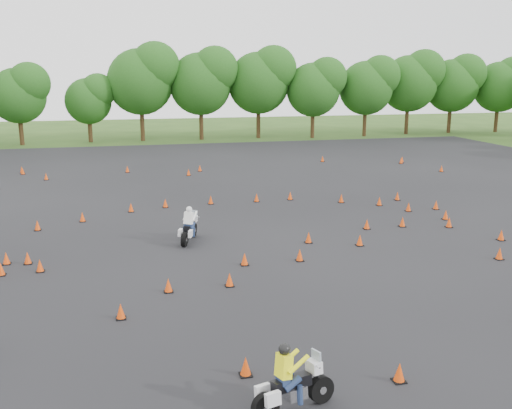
% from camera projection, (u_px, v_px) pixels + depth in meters
% --- Properties ---
extents(ground, '(140.00, 140.00, 0.00)m').
position_uv_depth(ground, '(280.00, 257.00, 22.42)').
color(ground, '#2D5119').
rests_on(ground, ground).
extents(asphalt_pad, '(62.00, 62.00, 0.00)m').
position_uv_depth(asphalt_pad, '(247.00, 219.00, 28.10)').
color(asphalt_pad, black).
rests_on(asphalt_pad, ground).
extents(treeline, '(87.28, 32.76, 10.63)m').
position_uv_depth(treeline, '(193.00, 98.00, 54.42)').
color(treeline, '#1F4E16').
rests_on(treeline, ground).
extents(traffic_cones, '(36.30, 32.95, 0.45)m').
position_uv_depth(traffic_cones, '(246.00, 217.00, 27.62)').
color(traffic_cones, '#E24209').
rests_on(traffic_cones, asphalt_pad).
extents(rider_yellow, '(2.11, 1.15, 1.55)m').
position_uv_depth(rider_yellow, '(295.00, 379.00, 12.00)').
color(rider_yellow, '#FFFE16').
rests_on(rider_yellow, ground).
extents(rider_white, '(1.35, 2.14, 1.59)m').
position_uv_depth(rider_white, '(188.00, 224.00, 24.21)').
color(rider_white, white).
rests_on(rider_white, ground).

